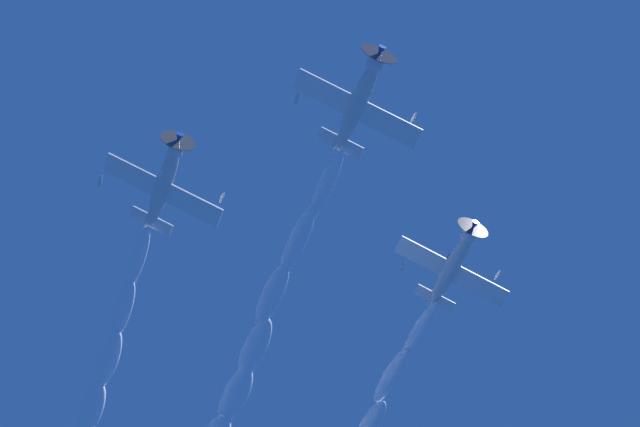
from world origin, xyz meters
TOP-DOWN VIEW (x-y plane):
  - airplane_lead at (5.16, 4.78)m, footprint 8.52×8.13m
  - airplane_left_wingman at (-1.42, -10.34)m, footprint 8.50×8.15m
  - airplane_right_wingman at (19.06, -0.86)m, footprint 8.60×8.14m
  - smoke_trail_lead at (16.22, -19.77)m, footprint 17.38×34.88m

SIDE VIEW (x-z plane):
  - smoke_trail_lead at x=16.22m, z-range 54.40..58.47m
  - airplane_lead at x=5.16m, z-range 56.31..59.80m
  - airplane_right_wingman at x=19.06m, z-range 56.53..59.93m
  - airplane_left_wingman at x=-1.42m, z-range 57.67..61.32m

